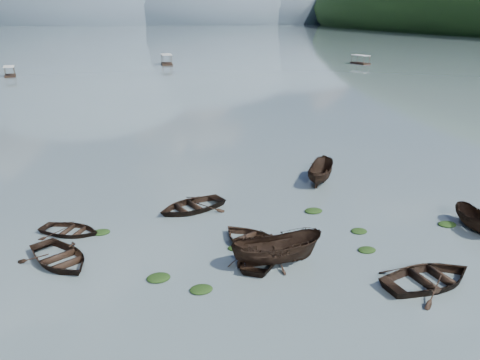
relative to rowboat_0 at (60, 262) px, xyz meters
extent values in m
plane|color=#506064|center=(11.47, -6.94, 0.00)|extent=(2400.00, 2400.00, 0.00)
ellipsoid|color=#475666|center=(-48.53, 893.06, 0.00)|extent=(520.00, 520.00, 340.00)
ellipsoid|color=#475666|center=(151.47, 893.06, 0.00)|extent=(520.00, 520.00, 260.00)
ellipsoid|color=#475666|center=(331.47, 893.06, 0.00)|extent=(520.00, 520.00, 220.00)
imported|color=black|center=(0.00, 0.00, 0.00)|extent=(5.34, 5.82, 0.98)
imported|color=black|center=(10.86, -2.29, 0.00)|extent=(5.17, 5.62, 0.95)
imported|color=black|center=(11.36, -3.10, 0.00)|extent=(5.06, 2.00, 1.94)
imported|color=black|center=(10.76, -0.71, 0.00)|extent=(5.07, 5.71, 0.98)
imported|color=black|center=(18.06, -7.00, 0.00)|extent=(5.46, 4.20, 1.05)
imported|color=black|center=(24.86, -2.17, 0.00)|extent=(1.99, 4.05, 1.50)
imported|color=black|center=(0.25, 3.66, 0.00)|extent=(4.70, 4.29, 0.80)
imported|color=black|center=(8.09, 5.40, 0.00)|extent=(5.73, 4.92, 1.00)
imported|color=black|center=(19.06, 8.57, 0.00)|extent=(4.08, 4.84, 1.80)
ellipsoid|color=black|center=(5.03, -3.09, 0.00)|extent=(1.21, 0.99, 0.26)
ellipsoid|color=black|center=(6.94, -4.69, 0.00)|extent=(1.14, 0.92, 0.25)
ellipsoid|color=black|center=(16.82, -3.07, 0.00)|extent=(1.04, 0.83, 0.23)
ellipsoid|color=black|center=(17.59, -0.72, 0.00)|extent=(1.02, 0.86, 0.23)
ellipsoid|color=black|center=(23.54, -1.27, 0.00)|extent=(1.19, 0.95, 0.25)
ellipsoid|color=black|center=(2.11, 3.19, 0.00)|extent=(1.11, 0.89, 0.23)
ellipsoid|color=black|center=(9.62, -0.87, 0.00)|extent=(0.88, 0.74, 0.18)
ellipsoid|color=black|center=(16.12, 2.93, 0.00)|extent=(1.24, 0.99, 0.27)
camera|label=1|loc=(3.74, -24.24, 12.69)|focal=35.00mm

